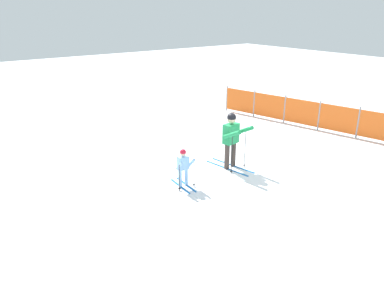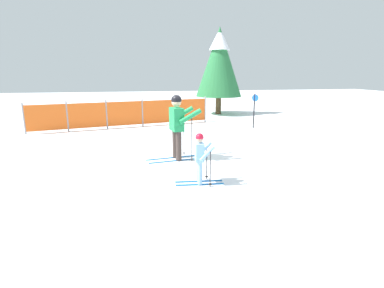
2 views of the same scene
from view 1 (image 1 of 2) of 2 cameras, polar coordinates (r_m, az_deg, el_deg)
ground_plane at (r=11.54m, az=6.76°, el=-3.56°), size 60.00×60.00×0.00m
skier_adult at (r=11.14m, az=6.07°, el=1.29°), size 1.66×0.80×1.72m
skier_child at (r=10.04m, az=-1.32°, el=-3.24°), size 1.03×0.53×1.08m
safety_fence at (r=15.94m, az=16.33°, el=4.71°), size 7.41×1.65×1.19m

